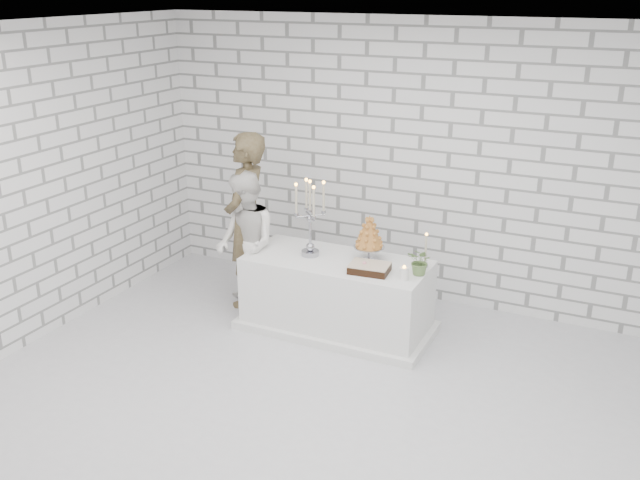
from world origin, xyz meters
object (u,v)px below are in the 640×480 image
(cake_table, at_px, (337,295))
(groom, at_px, (246,220))
(croquembouche, at_px, (369,238))
(candelabra, at_px, (310,218))
(bride, at_px, (246,244))

(cake_table, height_order, groom, groom)
(groom, height_order, croquembouche, groom)
(cake_table, distance_m, groom, 1.28)
(candelabra, relative_size, croquembouche, 1.67)
(bride, height_order, croquembouche, bride)
(cake_table, xyz_separation_m, bride, (-1.03, -0.00, 0.38))
(groom, bearing_deg, bride, 15.89)
(cake_table, relative_size, bride, 1.19)
(groom, xyz_separation_m, croquembouche, (1.42, -0.06, 0.04))
(bride, xyz_separation_m, candelabra, (0.74, 0.00, 0.38))
(groom, xyz_separation_m, candelabra, (0.84, -0.18, 0.20))
(cake_table, distance_m, croquembouche, 0.68)
(groom, bearing_deg, cake_table, 69.44)
(groom, distance_m, bride, 0.28)
(cake_table, height_order, bride, bride)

